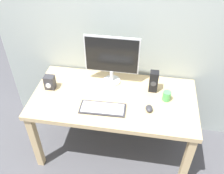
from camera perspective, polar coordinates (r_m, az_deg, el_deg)
name	(u,v)px	position (r m, az deg, el deg)	size (l,w,h in m)	color
ground_plane	(114,146)	(2.94, 0.35, -13.18)	(6.00, 6.00, 0.00)	#4C4C51
wall_back	(122,2)	(2.35, 2.23, 18.67)	(2.56, 0.04, 3.00)	#9EA8A3
desk	(114,104)	(2.44, 0.41, -3.84)	(1.55, 0.78, 0.75)	tan
monitor	(112,58)	(2.40, -0.05, 6.68)	(0.52, 0.18, 0.50)	silver
keyboard_primary	(103,108)	(2.26, -2.14, -4.88)	(0.42, 0.18, 0.02)	#333338
mouse	(149,108)	(2.26, 8.41, -4.83)	(0.06, 0.09, 0.04)	#333338
speaker_right	(154,81)	(2.42, 9.41, 1.27)	(0.08, 0.08, 0.22)	black
audio_controller	(50,82)	(2.51, -13.93, 1.03)	(0.10, 0.09, 0.14)	#333338
coffee_mug	(167,96)	(2.37, 12.28, -2.00)	(0.08, 0.08, 0.10)	#4CB259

